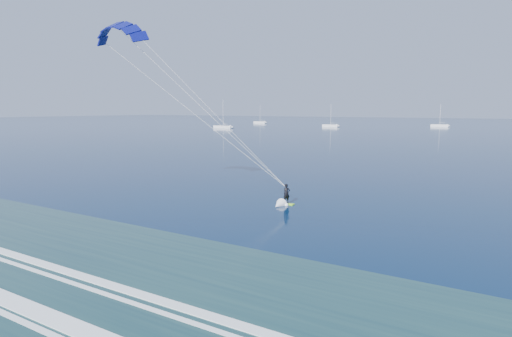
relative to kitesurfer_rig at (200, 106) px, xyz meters
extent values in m
cube|color=#1E423F|center=(8.21, -20.98, -9.62)|extent=(600.00, 22.00, 0.03)
cube|color=white|center=(8.21, -23.48, -9.60)|extent=(600.00, 1.10, 0.07)
cube|color=white|center=(8.21, -19.48, -9.60)|extent=(600.00, 0.70, 0.07)
cube|color=#96F21C|center=(7.61, 3.87, -9.59)|extent=(1.57, 0.51, 0.09)
imported|color=black|center=(7.61, 3.87, -8.58)|extent=(0.76, 0.84, 1.94)
cone|color=white|center=(7.46, 2.57, -9.56)|extent=(1.31, 1.74, 1.10)
cube|color=silver|center=(-100.51, 137.29, -9.04)|extent=(9.95, 2.40, 1.20)
cylinder|color=silver|center=(-100.51, 137.29, -2.36)|extent=(0.18, 0.18, 12.16)
cylinder|color=silver|center=(-99.31, 137.29, -7.64)|extent=(2.60, 0.12, 0.12)
cube|color=silver|center=(-63.85, 177.93, -9.04)|extent=(8.20, 2.40, 1.20)
cylinder|color=silver|center=(-63.85, 177.93, -3.38)|extent=(0.18, 0.18, 10.12)
cylinder|color=silver|center=(-62.65, 177.93, -7.64)|extent=(2.60, 0.12, 0.12)
cube|color=silver|center=(-18.19, 209.13, -9.04)|extent=(8.36, 2.40, 1.20)
cylinder|color=silver|center=(-18.19, 209.13, -3.38)|extent=(0.18, 0.18, 10.12)
cylinder|color=silver|center=(-16.99, 209.13, -7.64)|extent=(2.60, 0.12, 0.12)
cube|color=silver|center=(-122.40, 204.25, -9.04)|extent=(8.12, 2.40, 1.20)
cylinder|color=silver|center=(-122.40, 204.25, -3.43)|extent=(0.18, 0.18, 10.02)
cylinder|color=silver|center=(-121.20, 204.25, -7.64)|extent=(2.60, 0.12, 0.12)
camera|label=1|loc=(29.00, -34.80, -0.23)|focal=32.00mm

